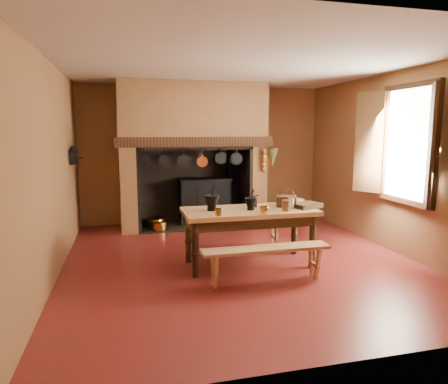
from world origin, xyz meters
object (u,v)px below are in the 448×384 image
at_px(wicker_basket, 287,201).
at_px(mixing_bowl, 291,202).
at_px(work_table, 250,218).
at_px(iron_range, 205,200).
at_px(coffee_grinder, 252,202).
at_px(bench_front, 266,256).

bearing_deg(wicker_basket, mixing_bowl, 69.97).
height_order(work_table, wicker_basket, wicker_basket).
relative_size(work_table, mixing_bowl, 5.35).
bearing_deg(mixing_bowl, wicker_basket, -134.71).
distance_m(iron_range, work_table, 2.67).
bearing_deg(wicker_basket, coffee_grinder, -167.85).
distance_m(iron_range, bench_front, 3.37).
bearing_deg(bench_front, mixing_bowl, 51.66).
distance_m(bench_front, mixing_bowl, 1.23).
relative_size(iron_range, mixing_bowl, 4.60).
bearing_deg(work_table, bench_front, -90.00).
distance_m(coffee_grinder, wicker_basket, 0.50).
xyz_separation_m(work_table, coffee_grinder, (0.09, 0.16, 0.19)).
bearing_deg(bench_front, work_table, 90.00).
relative_size(coffee_grinder, wicker_basket, 0.52).
bearing_deg(work_table, coffee_grinder, 60.36).
xyz_separation_m(mixing_bowl, wicker_basket, (-0.12, -0.12, 0.04)).
bearing_deg(wicker_basket, work_table, -149.87).
xyz_separation_m(iron_range, wicker_basket, (0.70, -2.61, 0.41)).
bearing_deg(coffee_grinder, mixing_bowl, 8.93).
xyz_separation_m(coffee_grinder, mixing_bowl, (0.61, 0.02, -0.02)).
xyz_separation_m(bench_front, mixing_bowl, (0.70, 0.88, 0.50)).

